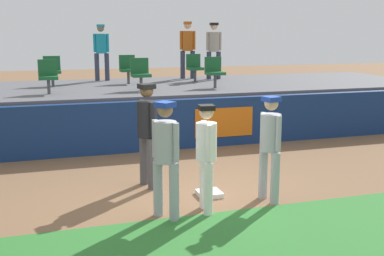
{
  "coord_description": "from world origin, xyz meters",
  "views": [
    {
      "loc": [
        -2.36,
        -7.42,
        2.76
      ],
      "look_at": [
        0.26,
        0.95,
        1.0
      ],
      "focal_mm": 44.6,
      "sensor_mm": 36.0,
      "label": 1
    }
  ],
  "objects_px": {
    "seat_back_right": "(194,66)",
    "spectator_capped": "(101,48)",
    "player_runner_visitor": "(166,152)",
    "seat_front_center": "(140,72)",
    "seat_back_center": "(128,68)",
    "seat_back_left": "(52,69)",
    "player_fielder_home": "(206,151)",
    "first_base": "(209,194)",
    "seat_front_right": "(214,71)",
    "player_umpire": "(147,128)",
    "spectator_hooded": "(214,47)",
    "seat_front_left": "(48,75)",
    "spectator_casual": "(188,46)",
    "player_coach_visitor": "(270,141)"
  },
  "relations": [
    {
      "from": "spectator_casual",
      "to": "spectator_capped",
      "type": "bearing_deg",
      "value": 8.77
    },
    {
      "from": "spectator_hooded",
      "to": "spectator_casual",
      "type": "relative_size",
      "value": 0.98
    },
    {
      "from": "seat_back_right",
      "to": "seat_front_right",
      "type": "height_order",
      "value": "same"
    },
    {
      "from": "player_fielder_home",
      "to": "seat_back_right",
      "type": "bearing_deg",
      "value": 170.24
    },
    {
      "from": "player_runner_visitor",
      "to": "spectator_capped",
      "type": "relative_size",
      "value": 1.02
    },
    {
      "from": "first_base",
      "to": "seat_front_right",
      "type": "bearing_deg",
      "value": 69.21
    },
    {
      "from": "player_umpire",
      "to": "seat_back_left",
      "type": "distance_m",
      "value": 6.1
    },
    {
      "from": "seat_front_right",
      "to": "spectator_casual",
      "type": "relative_size",
      "value": 0.46
    },
    {
      "from": "spectator_hooded",
      "to": "player_fielder_home",
      "type": "bearing_deg",
      "value": 74.85
    },
    {
      "from": "seat_front_left",
      "to": "spectator_casual",
      "type": "height_order",
      "value": "spectator_casual"
    },
    {
      "from": "seat_front_center",
      "to": "spectator_hooded",
      "type": "bearing_deg",
      "value": 39.18
    },
    {
      "from": "seat_front_right",
      "to": "spectator_capped",
      "type": "relative_size",
      "value": 0.48
    },
    {
      "from": "player_coach_visitor",
      "to": "player_umpire",
      "type": "height_order",
      "value": "player_umpire"
    },
    {
      "from": "player_fielder_home",
      "to": "player_runner_visitor",
      "type": "xyz_separation_m",
      "value": [
        -0.67,
        -0.09,
        0.05
      ]
    },
    {
      "from": "seat_back_center",
      "to": "seat_front_center",
      "type": "xyz_separation_m",
      "value": [
        0.02,
        -1.8,
        0.0
      ]
    },
    {
      "from": "spectator_hooded",
      "to": "player_umpire",
      "type": "bearing_deg",
      "value": 66.36
    },
    {
      "from": "player_umpire",
      "to": "seat_back_left",
      "type": "height_order",
      "value": "seat_back_left"
    },
    {
      "from": "seat_front_left",
      "to": "seat_back_left",
      "type": "relative_size",
      "value": 1.0
    },
    {
      "from": "first_base",
      "to": "seat_front_center",
      "type": "distance_m",
      "value": 5.2
    },
    {
      "from": "player_coach_visitor",
      "to": "spectator_casual",
      "type": "distance_m",
      "value": 8.42
    },
    {
      "from": "seat_back_center",
      "to": "spectator_casual",
      "type": "height_order",
      "value": "spectator_casual"
    },
    {
      "from": "seat_back_right",
      "to": "seat_front_right",
      "type": "distance_m",
      "value": 1.8
    },
    {
      "from": "spectator_casual",
      "to": "seat_back_center",
      "type": "bearing_deg",
      "value": 36.19
    },
    {
      "from": "seat_back_right",
      "to": "spectator_hooded",
      "type": "bearing_deg",
      "value": 33.55
    },
    {
      "from": "seat_back_left",
      "to": "seat_front_center",
      "type": "xyz_separation_m",
      "value": [
        2.17,
        -1.8,
        0.0
      ]
    },
    {
      "from": "spectator_hooded",
      "to": "first_base",
      "type": "bearing_deg",
      "value": 75.12
    },
    {
      "from": "player_runner_visitor",
      "to": "seat_front_center",
      "type": "relative_size",
      "value": 2.11
    },
    {
      "from": "seat_back_right",
      "to": "seat_front_center",
      "type": "distance_m",
      "value": 2.73
    },
    {
      "from": "spectator_casual",
      "to": "first_base",
      "type": "bearing_deg",
      "value": 87.07
    },
    {
      "from": "player_runner_visitor",
      "to": "seat_front_center",
      "type": "xyz_separation_m",
      "value": [
        0.77,
        5.66,
        0.71
      ]
    },
    {
      "from": "seat_front_right",
      "to": "player_runner_visitor",
      "type": "bearing_deg",
      "value": -116.5
    },
    {
      "from": "seat_back_right",
      "to": "seat_front_left",
      "type": "height_order",
      "value": "same"
    },
    {
      "from": "first_base",
      "to": "seat_front_left",
      "type": "distance_m",
      "value": 5.77
    },
    {
      "from": "seat_back_right",
      "to": "seat_front_left",
      "type": "relative_size",
      "value": 1.0
    },
    {
      "from": "player_fielder_home",
      "to": "seat_front_center",
      "type": "distance_m",
      "value": 5.61
    },
    {
      "from": "seat_front_left",
      "to": "seat_back_left",
      "type": "xyz_separation_m",
      "value": [
        0.14,
        1.8,
        0.0
      ]
    },
    {
      "from": "player_fielder_home",
      "to": "spectator_capped",
      "type": "relative_size",
      "value": 0.97
    },
    {
      "from": "seat_back_right",
      "to": "player_umpire",
      "type": "bearing_deg",
      "value": -115.11
    },
    {
      "from": "seat_back_center",
      "to": "seat_front_center",
      "type": "relative_size",
      "value": 1.0
    },
    {
      "from": "first_base",
      "to": "seat_front_center",
      "type": "height_order",
      "value": "seat_front_center"
    },
    {
      "from": "seat_front_left",
      "to": "seat_front_right",
      "type": "height_order",
      "value": "same"
    },
    {
      "from": "spectator_hooded",
      "to": "spectator_capped",
      "type": "relative_size",
      "value": 1.04
    },
    {
      "from": "player_fielder_home",
      "to": "seat_front_center",
      "type": "height_order",
      "value": "seat_front_center"
    },
    {
      "from": "player_umpire",
      "to": "spectator_casual",
      "type": "bearing_deg",
      "value": 143.42
    },
    {
      "from": "seat_back_center",
      "to": "seat_back_left",
      "type": "relative_size",
      "value": 1.0
    },
    {
      "from": "player_fielder_home",
      "to": "seat_back_right",
      "type": "height_order",
      "value": "seat_back_right"
    },
    {
      "from": "first_base",
      "to": "player_coach_visitor",
      "type": "relative_size",
      "value": 0.23
    },
    {
      "from": "seat_back_right",
      "to": "spectator_capped",
      "type": "bearing_deg",
      "value": 157.33
    },
    {
      "from": "seat_front_right",
      "to": "player_umpire",
      "type": "bearing_deg",
      "value": -124.0
    },
    {
      "from": "player_runner_visitor",
      "to": "spectator_casual",
      "type": "xyz_separation_m",
      "value": [
        2.91,
        8.46,
        1.31
      ]
    }
  ]
}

